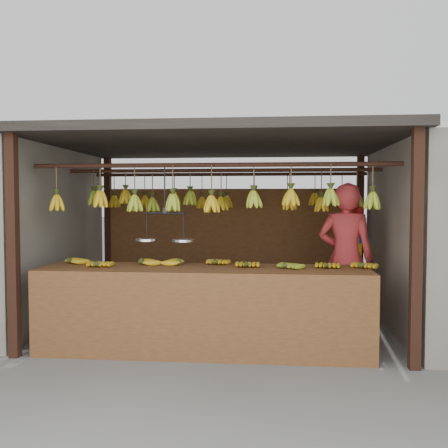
# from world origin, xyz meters

# --- Properties ---
(ground) EXTENTS (80.00, 80.00, 0.00)m
(ground) POSITION_xyz_m (0.00, 0.00, 0.00)
(ground) COLOR #5B5B57
(stall) EXTENTS (4.30, 3.30, 2.40)m
(stall) POSITION_xyz_m (0.00, 0.33, 1.97)
(stall) COLOR black
(stall) RESTS_ON ground
(counter) EXTENTS (3.55, 0.80, 0.96)m
(counter) POSITION_xyz_m (-0.08, -1.22, 0.71)
(counter) COLOR brown
(counter) RESTS_ON ground
(hanging_bananas) EXTENTS (3.60, 2.25, 0.38)m
(hanging_bananas) POSITION_xyz_m (-0.01, -0.00, 1.62)
(hanging_bananas) COLOR gold
(hanging_bananas) RESTS_ON ground
(balance_scale) EXTENTS (0.67, 0.30, 0.83)m
(balance_scale) POSITION_xyz_m (-0.53, -1.00, 1.23)
(balance_scale) COLOR black
(balance_scale) RESTS_ON ground
(vendor) EXTENTS (0.75, 0.57, 1.83)m
(vendor) POSITION_xyz_m (1.54, -0.19, 0.91)
(vendor) COLOR #BF3333
(vendor) RESTS_ON ground
(bag_bundles) EXTENTS (0.08, 0.26, 1.23)m
(bag_bundles) POSITION_xyz_m (1.94, 1.35, 1.03)
(bag_bundles) COLOR red
(bag_bundles) RESTS_ON ground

